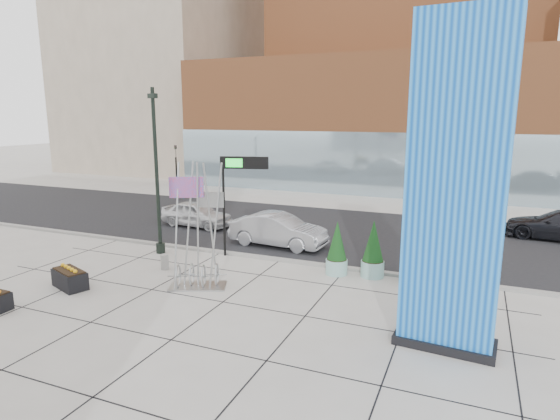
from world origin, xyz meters
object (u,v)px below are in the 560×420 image
at_px(concrete_bollard, 165,262).
at_px(blue_pylon, 456,194).
at_px(overhead_street_sign, 239,172).
at_px(car_white_west, 196,214).
at_px(lamp_post, 157,188).
at_px(public_art_sculpture, 197,255).
at_px(car_silver_mid, 278,230).

bearing_deg(concrete_bollard, blue_pylon, -12.33).
xyz_separation_m(overhead_street_sign, car_white_west, (-5.06, 4.34, -3.17)).
xyz_separation_m(lamp_post, public_art_sculpture, (4.01, -3.09, -1.84)).
bearing_deg(overhead_street_sign, car_white_west, 124.65).
height_order(lamp_post, public_art_sculpture, lamp_post).
distance_m(lamp_post, car_white_west, 5.81).
bearing_deg(public_art_sculpture, blue_pylon, -30.86).
relative_size(public_art_sculpture, car_white_west, 1.12).
distance_m(blue_pylon, car_silver_mid, 11.67).
bearing_deg(car_silver_mid, concrete_bollard, 153.63).
bearing_deg(overhead_street_sign, car_silver_mid, 55.07).
bearing_deg(car_white_west, public_art_sculpture, -142.77).
relative_size(blue_pylon, car_white_west, 2.11).
height_order(blue_pylon, overhead_street_sign, blue_pylon).
relative_size(lamp_post, concrete_bollard, 11.73).
height_order(public_art_sculpture, car_silver_mid, public_art_sculpture).
height_order(lamp_post, overhead_street_sign, lamp_post).
bearing_deg(car_white_west, concrete_bollard, -152.96).
bearing_deg(public_art_sculpture, car_white_west, 100.11).
xyz_separation_m(lamp_post, car_white_west, (-1.32, 5.14, -2.35)).
relative_size(overhead_street_sign, car_white_west, 1.07).
bearing_deg(blue_pylon, car_white_west, 150.78).
bearing_deg(lamp_post, car_white_west, 104.39).
height_order(public_art_sculpture, overhead_street_sign, public_art_sculpture).
relative_size(concrete_bollard, overhead_street_sign, 0.14).
bearing_deg(car_silver_mid, car_white_west, 75.79).
distance_m(public_art_sculpture, car_white_west, 9.82).
xyz_separation_m(concrete_bollard, car_white_west, (-2.95, 7.03, 0.40)).
bearing_deg(blue_pylon, overhead_street_sign, 155.12).
height_order(concrete_bollard, car_silver_mid, car_silver_mid).
bearing_deg(concrete_bollard, lamp_post, 130.68).
height_order(concrete_bollard, overhead_street_sign, overhead_street_sign).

